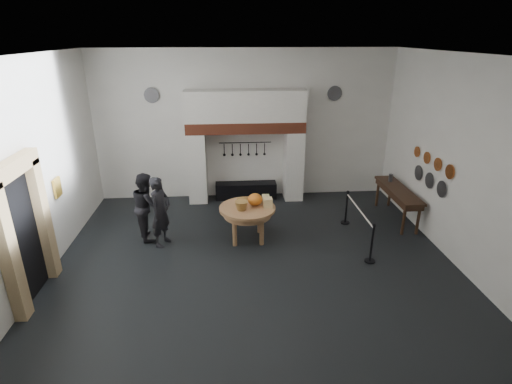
{
  "coord_description": "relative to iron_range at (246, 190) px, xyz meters",
  "views": [
    {
      "loc": [
        -0.57,
        -8.0,
        4.86
      ],
      "look_at": [
        0.1,
        0.8,
        1.35
      ],
      "focal_mm": 28.0,
      "sensor_mm": 36.0,
      "label": 1
    }
  ],
  "objects": [
    {
      "name": "floor",
      "position": [
        0.0,
        -3.72,
        -0.25
      ],
      "size": [
        9.0,
        8.0,
        0.02
      ],
      "primitive_type": "cube",
      "color": "black",
      "rests_on": "ground"
    },
    {
      "name": "ceiling",
      "position": [
        0.0,
        -3.72,
        4.25
      ],
      "size": [
        9.0,
        8.0,
        0.02
      ],
      "primitive_type": "cube",
      "color": "silver",
      "rests_on": "wall_back"
    },
    {
      "name": "wall_back",
      "position": [
        0.0,
        0.28,
        2.0
      ],
      "size": [
        9.0,
        0.02,
        4.5
      ],
      "primitive_type": "cube",
      "color": "silver",
      "rests_on": "floor"
    },
    {
      "name": "wall_front",
      "position": [
        0.0,
        -7.72,
        2.0
      ],
      "size": [
        9.0,
        0.02,
        4.5
      ],
      "primitive_type": "cube",
      "color": "silver",
      "rests_on": "floor"
    },
    {
      "name": "wall_left",
      "position": [
        -4.5,
        -3.72,
        2.0
      ],
      "size": [
        0.02,
        8.0,
        4.5
      ],
      "primitive_type": "cube",
      "color": "silver",
      "rests_on": "floor"
    },
    {
      "name": "wall_right",
      "position": [
        4.5,
        -3.72,
        2.0
      ],
      "size": [
        0.02,
        8.0,
        4.5
      ],
      "primitive_type": "cube",
      "color": "silver",
      "rests_on": "floor"
    },
    {
      "name": "chimney_pier_left",
      "position": [
        -1.48,
        -0.07,
        0.82
      ],
      "size": [
        0.55,
        0.7,
        2.15
      ],
      "primitive_type": "cube",
      "color": "silver",
      "rests_on": "floor"
    },
    {
      "name": "chimney_pier_right",
      "position": [
        1.48,
        -0.07,
        0.82
      ],
      "size": [
        0.55,
        0.7,
        2.15
      ],
      "primitive_type": "cube",
      "color": "silver",
      "rests_on": "floor"
    },
    {
      "name": "hearth_brick_band",
      "position": [
        0.0,
        -0.07,
        2.06
      ],
      "size": [
        3.5,
        0.72,
        0.32
      ],
      "primitive_type": "cube",
      "color": "#9E442B",
      "rests_on": "chimney_pier_left"
    },
    {
      "name": "chimney_hood",
      "position": [
        0.0,
        -0.07,
        2.67
      ],
      "size": [
        3.5,
        0.7,
        0.9
      ],
      "primitive_type": "cube",
      "color": "silver",
      "rests_on": "hearth_brick_band"
    },
    {
      "name": "iron_range",
      "position": [
        0.0,
        0.0,
        0.0
      ],
      "size": [
        1.9,
        0.45,
        0.5
      ],
      "primitive_type": "cube",
      "color": "black",
      "rests_on": "floor"
    },
    {
      "name": "utensil_rail",
      "position": [
        0.0,
        0.2,
        1.5
      ],
      "size": [
        1.6,
        0.02,
        0.02
      ],
      "primitive_type": "cylinder",
      "rotation": [
        0.0,
        1.57,
        0.0
      ],
      "color": "black",
      "rests_on": "wall_back"
    },
    {
      "name": "door_recess",
      "position": [
        -4.47,
        -4.72,
        1.0
      ],
      "size": [
        0.04,
        1.1,
        2.5
      ],
      "primitive_type": "cube",
      "color": "black",
      "rests_on": "floor"
    },
    {
      "name": "door_jamb_near",
      "position": [
        -4.38,
        -5.42,
        1.05
      ],
      "size": [
        0.22,
        0.3,
        2.6
      ],
      "primitive_type": "cube",
      "color": "tan",
      "rests_on": "floor"
    },
    {
      "name": "door_jamb_far",
      "position": [
        -4.38,
        -4.02,
        1.05
      ],
      "size": [
        0.22,
        0.3,
        2.6
      ],
      "primitive_type": "cube",
      "color": "tan",
      "rests_on": "floor"
    },
    {
      "name": "door_lintel",
      "position": [
        -4.38,
        -4.72,
        2.4
      ],
      "size": [
        0.22,
        1.7,
        0.3
      ],
      "primitive_type": "cube",
      "color": "tan",
      "rests_on": "door_jamb_near"
    },
    {
      "name": "wall_plaque",
      "position": [
        -4.45,
        -2.92,
        1.35
      ],
      "size": [
        0.05,
        0.34,
        0.44
      ],
      "primitive_type": "cube",
      "color": "gold",
      "rests_on": "wall_left"
    },
    {
      "name": "work_table",
      "position": [
        -0.1,
        -2.72,
        0.59
      ],
      "size": [
        1.55,
        1.55,
        0.07
      ],
      "primitive_type": "cylinder",
      "rotation": [
        0.0,
        0.0,
        0.12
      ],
      "color": "tan",
      "rests_on": "floor"
    },
    {
      "name": "pumpkin",
      "position": [
        0.1,
        -2.62,
        0.78
      ],
      "size": [
        0.36,
        0.36,
        0.31
      ],
      "primitive_type": "ellipsoid",
      "color": "orange",
      "rests_on": "work_table"
    },
    {
      "name": "cheese_block_big",
      "position": [
        0.4,
        -2.77,
        0.74
      ],
      "size": [
        0.22,
        0.22,
        0.24
      ],
      "primitive_type": "cube",
      "color": "#F2D290",
      "rests_on": "work_table"
    },
    {
      "name": "cheese_block_small",
      "position": [
        0.38,
        -2.47,
        0.72
      ],
      "size": [
        0.18,
        0.18,
        0.2
      ],
      "primitive_type": "cube",
      "color": "#D6C880",
      "rests_on": "work_table"
    },
    {
      "name": "wicker_basket",
      "position": [
        -0.25,
        -2.87,
        0.73
      ],
      "size": [
        0.36,
        0.36,
        0.22
      ],
      "primitive_type": "cone",
      "rotation": [
        3.14,
        0.0,
        0.12
      ],
      "color": "#A7803D",
      "rests_on": "work_table"
    },
    {
      "name": "bread_loaf",
      "position": [
        -0.2,
        -2.37,
        0.69
      ],
      "size": [
        0.31,
        0.18,
        0.13
      ],
      "primitive_type": "ellipsoid",
      "color": "#AB7E3C",
      "rests_on": "work_table"
    },
    {
      "name": "visitor_near",
      "position": [
        -2.21,
        -2.84,
        0.63
      ],
      "size": [
        0.65,
        0.76,
        1.75
      ],
      "primitive_type": "imported",
      "rotation": [
        0.0,
        0.0,
        1.13
      ],
      "color": "black",
      "rests_on": "floor"
    },
    {
      "name": "visitor_far",
      "position": [
        -2.61,
        -2.44,
        0.61
      ],
      "size": [
        0.91,
        1.02,
        1.72
      ],
      "primitive_type": "imported",
      "rotation": [
        0.0,
        0.0,
        1.94
      ],
      "color": "black",
      "rests_on": "floor"
    },
    {
      "name": "side_table",
      "position": [
        4.1,
        -1.87,
        0.62
      ],
      "size": [
        0.55,
        2.2,
        0.06
      ],
      "primitive_type": "cube",
      "color": "#382114",
      "rests_on": "floor"
    },
    {
      "name": "pewter_jug",
      "position": [
        4.1,
        -1.27,
        0.76
      ],
      "size": [
        0.12,
        0.12,
        0.22
      ],
      "primitive_type": "cylinder",
      "color": "#535358",
      "rests_on": "side_table"
    },
    {
      "name": "copper_pan_a",
      "position": [
        4.46,
        -3.52,
        1.7
      ],
      "size": [
        0.03,
        0.34,
        0.34
      ],
      "primitive_type": "cylinder",
      "rotation": [
        0.0,
        1.57,
        0.0
      ],
      "color": "#C6662D",
      "rests_on": "wall_right"
    },
    {
      "name": "copper_pan_b",
      "position": [
        4.46,
        -2.97,
        1.7
      ],
      "size": [
        0.03,
        0.32,
        0.32
      ],
      "primitive_type": "cylinder",
      "rotation": [
        0.0,
        1.57,
        0.0
      ],
      "color": "#C6662D",
      "rests_on": "wall_right"
    },
    {
      "name": "copper_pan_c",
      "position": [
        4.46,
        -2.42,
        1.7
      ],
      "size": [
        0.03,
        0.3,
        0.3
      ],
      "primitive_type": "cylinder",
      "rotation": [
        0.0,
        1.57,
        0.0
      ],
      "color": "#C6662D",
      "rests_on": "wall_right"
    },
    {
      "name": "copper_pan_d",
      "position": [
        4.46,
        -1.87,
        1.7
      ],
      "size": [
        0.03,
        0.28,
        0.28
      ],
      "primitive_type": "cylinder",
      "rotation": [
        0.0,
        1.57,
        0.0
      ],
      "color": "#C6662D",
      "rests_on": "wall_right"
    },
    {
      "name": "pewter_plate_left",
      "position": [
        4.46,
        -3.32,
        1.2
      ],
      "size": [
        0.03,
        0.4,
        0.4
      ],
      "primitive_type": "cylinder",
      "rotation": [
        0.0,
        1.57,
        0.0
      ],
      "color": "#4C4C51",
      "rests_on": "wall_right"
    },
    {
      "name": "pewter_plate_mid",
      "position": [
        4.46,
        -2.72,
        1.2
      ],
      "size": [
        0.03,
        0.4,
        0.4
      ],
      "primitive_type": "cylinder",
      "rotation": [
        0.0,
        1.57,
        0.0
      ],
      "color": "#4C4C51",
      "rests_on": "wall_right"
    },
    {
      "name": "pewter_plate_right",
      "position": [
        4.46,
        -2.12,
        1.2
      ],
      "size": [
        0.03,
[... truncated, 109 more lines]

